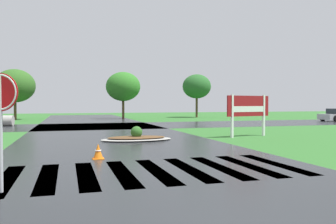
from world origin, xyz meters
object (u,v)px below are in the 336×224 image
Objects in this scene: stop_sign at (0,104)px; estate_billboard at (248,108)px; median_island at (137,138)px; traffic_cone at (98,152)px.

estate_billboard is (10.55, 8.73, -0.24)m from stop_sign.
median_island is (-6.09, -0.12, -1.39)m from estate_billboard.
stop_sign is 4.74× the size of traffic_cone.
estate_billboard is 0.83× the size of median_island.
stop_sign reaches higher than estate_billboard.
stop_sign is at bearing -121.73° from traffic_cone.
estate_billboard reaches higher than median_island.
estate_billboard is 9.89m from traffic_cone.
median_island is (4.45, 8.61, -1.63)m from stop_sign.
traffic_cone is at bearing 82.65° from stop_sign.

